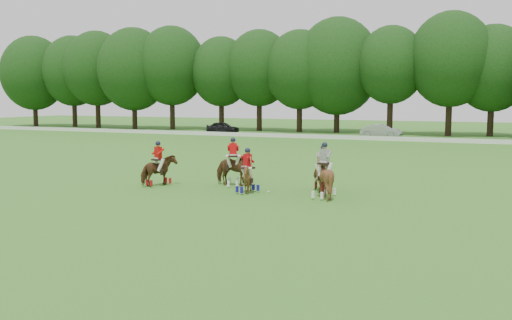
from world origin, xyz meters
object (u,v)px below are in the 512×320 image
at_px(polo_red_a, 158,170).
at_px(polo_stripe_a, 323,175).
at_px(polo_stripe_b, 324,178).
at_px(car_left, 223,127).
at_px(polo_red_c, 248,177).
at_px(car_mid, 381,131).
at_px(polo_red_b, 233,168).
at_px(polo_ball, 268,192).

height_order(polo_red_a, polo_stripe_a, polo_red_a).
relative_size(polo_stripe_a, polo_stripe_b, 0.88).
xyz_separation_m(car_left, polo_stripe_a, (24.57, -37.63, 0.06)).
bearing_deg(polo_red_a, car_left, 112.82).
relative_size(car_left, polo_red_a, 1.84).
height_order(polo_red_a, polo_red_c, polo_red_a).
relative_size(car_left, car_mid, 0.94).
bearing_deg(car_mid, polo_red_a, 178.64).
xyz_separation_m(polo_red_a, polo_red_b, (3.45, 1.42, 0.08)).
bearing_deg(polo_stripe_a, polo_red_a, -167.06).
bearing_deg(polo_stripe_a, car_mid, 97.41).
relative_size(polo_stripe_a, polo_ball, 24.00).
height_order(car_mid, polo_red_b, polo_red_b).
bearing_deg(polo_red_b, polo_red_a, -157.60).
distance_m(car_mid, polo_red_b, 38.04).
xyz_separation_m(polo_red_c, polo_stripe_a, (2.98, 2.03, 0.03)).
height_order(car_mid, polo_stripe_b, polo_stripe_b).
bearing_deg(car_left, polo_stripe_a, -147.54).
xyz_separation_m(car_mid, polo_red_b, (0.38, -38.03, 0.16)).
distance_m(car_mid, polo_stripe_b, 39.79).
bearing_deg(polo_stripe_b, polo_red_c, -176.02).
xyz_separation_m(car_mid, polo_stripe_a, (4.89, -37.63, 0.04)).
relative_size(polo_red_b, polo_stripe_a, 1.13).
distance_m(car_mid, polo_red_c, 39.70).
xyz_separation_m(polo_red_a, polo_stripe_b, (8.58, 0.05, 0.09)).
relative_size(polo_red_a, polo_red_b, 0.92).
relative_size(car_mid, polo_ball, 48.84).
bearing_deg(polo_red_b, polo_stripe_a, 5.16).
xyz_separation_m(polo_red_c, polo_stripe_b, (3.59, 0.25, 0.17)).
relative_size(car_mid, polo_red_c, 2.09).
distance_m(polo_red_a, polo_red_b, 3.74).
bearing_deg(polo_ball, polo_red_c, -149.69).
relative_size(polo_red_a, polo_stripe_b, 0.92).
bearing_deg(polo_red_c, polo_red_b, 133.47).
height_order(polo_red_a, polo_ball, polo_red_a).
xyz_separation_m(car_mid, polo_red_a, (-3.08, -39.46, 0.08)).
bearing_deg(car_mid, polo_red_c, -174.14).
relative_size(car_left, polo_stripe_a, 1.92).
distance_m(polo_red_b, polo_red_c, 2.24).
bearing_deg(car_left, car_mid, -90.69).
relative_size(polo_red_a, polo_ball, 24.99).
xyz_separation_m(polo_red_a, polo_stripe_a, (7.97, 1.83, -0.04)).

